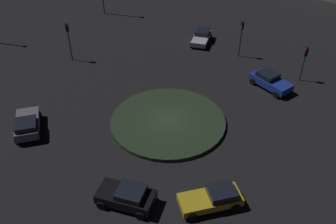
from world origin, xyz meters
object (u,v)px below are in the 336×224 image
car_grey (27,124)px  car_silver (202,37)px  car_blue (270,81)px  traffic_light_west (241,32)px  traffic_light_southwest (68,35)px  traffic_light_northwest (305,57)px  car_black (127,196)px  car_yellow (213,198)px

car_grey → car_silver: (-20.77, 11.34, -0.08)m
car_blue → car_silver: (-8.58, -8.45, -0.07)m
car_grey → traffic_light_west: size_ratio=1.02×
car_blue → traffic_light_southwest: bearing=-142.0°
traffic_light_southwest → traffic_light_northwest: (-1.74, 24.92, -0.43)m
car_black → car_silver: car_black is taller
car_yellow → traffic_light_northwest: size_ratio=1.22×
car_silver → traffic_light_northwest: size_ratio=1.12×
car_blue → traffic_light_southwest: size_ratio=1.02×
car_blue → traffic_light_west: size_ratio=1.06×
car_grey → car_yellow: car_grey is taller
traffic_light_southwest → car_grey: bearing=-48.0°
car_black → traffic_light_west: (-23.48, 5.39, 2.21)m
traffic_light_northwest → car_black: bearing=17.0°
car_silver → traffic_light_west: 5.93m
car_grey → traffic_light_west: 24.40m
car_silver → traffic_light_northwest: traffic_light_northwest is taller
car_grey → car_blue: car_blue is taller
traffic_light_northwest → car_blue: bearing=-5.5°
car_grey → traffic_light_west: bearing=-70.9°
traffic_light_northwest → traffic_light_southwest: bearing=-37.6°
car_yellow → traffic_light_southwest: (-16.66, -18.54, 2.39)m
car_grey → car_black: bearing=-145.6°
car_silver → traffic_light_west: size_ratio=0.99×
car_yellow → traffic_light_west: bearing=-118.0°
car_blue → traffic_light_southwest: traffic_light_southwest is taller
car_grey → traffic_light_southwest: traffic_light_southwest is taller
car_yellow → traffic_light_northwest: 19.57m
car_blue → traffic_light_northwest: bearing=75.3°
car_silver → traffic_light_northwest: 13.27m
car_grey → traffic_light_southwest: 13.03m
car_yellow → traffic_light_southwest: size_ratio=1.04×
car_grey → car_yellow: (4.01, 16.42, -0.09)m
car_silver → traffic_light_southwest: 15.90m
traffic_light_northwest → traffic_light_west: traffic_light_west is taller
car_black → traffic_light_northwest: bearing=-118.0°
car_blue → car_silver: size_ratio=1.06×
car_black → car_yellow: bearing=-163.5°
car_yellow → traffic_light_west: traffic_light_west is taller
traffic_light_southwest → traffic_light_northwest: 24.99m
car_grey → traffic_light_northwest: bearing=-87.0°
car_black → traffic_light_west: size_ratio=0.95×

